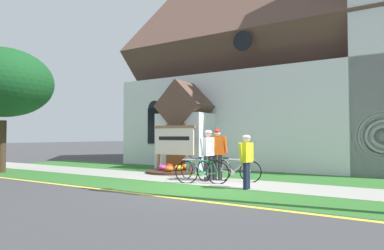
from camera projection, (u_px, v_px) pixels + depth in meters
name	position (u px, v px, depth m)	size (l,w,h in m)	color
ground	(246.00, 174.00, 13.02)	(140.00, 140.00, 0.00)	#3D3D3F
sidewalk_slab	(202.00, 180.00, 11.16)	(32.00, 2.03, 0.01)	#99968E
grass_verge	(169.00, 188.00, 9.46)	(32.00, 1.94, 0.01)	#2D6628
church_lawn	(231.00, 173.00, 13.27)	(24.00, 2.89, 0.01)	#2D6628
curb_paint_stripe	(145.00, 194.00, 8.50)	(28.00, 0.16, 0.01)	yellow
church_building	(280.00, 81.00, 18.27)	(15.00, 11.34, 13.81)	silver
church_sign	(174.00, 142.00, 13.80)	(2.03, 0.18, 2.00)	#7F6047
flower_bed	(172.00, 171.00, 13.56)	(2.11, 2.11, 0.34)	#382319
bicycle_red	(202.00, 172.00, 10.42)	(1.65, 0.70, 0.82)	black
bicycle_black	(235.00, 170.00, 10.95)	(1.76, 0.33, 0.83)	black
bicycle_green	(195.00, 169.00, 11.44)	(1.62, 0.67, 0.83)	black
cyclist_in_green_jersey	(247.00, 158.00, 9.36)	(0.27, 0.68, 1.58)	#191E38
cyclist_in_red_jersey	(208.00, 151.00, 11.07)	(0.31, 0.80, 1.75)	#2D2D33
cyclist_in_yellow_jersey	(217.00, 150.00, 11.24)	(0.69, 0.33, 1.79)	#2D2D33
verge_sapling	(3.00, 83.00, 13.80)	(4.07, 4.07, 5.31)	#3D2D1E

